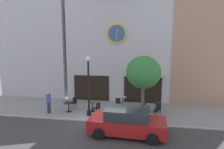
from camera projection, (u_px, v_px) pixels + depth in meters
The scene contains 17 objects.
ground_plane at pixel (105, 126), 12.34m from camera, with size 29.45×10.99×0.13m.
clock_building at pixel (118, 31), 17.81m from camera, with size 9.31×3.50×12.19m.
neighbor_building_left at pixel (39, 38), 19.86m from camera, with size 6.67×3.52×11.57m.
neighbor_building_right at pixel (208, 26), 17.12m from camera, with size 6.63×3.55×13.44m.
street_lamp at pixel (89, 86), 13.80m from camera, with size 0.36×0.36×4.29m.
street_tree at pixel (143, 73), 12.63m from camera, with size 2.26×2.03×4.39m.
cafe_table_near_curb at pixel (69, 105), 14.82m from camera, with size 0.77×0.77×0.73m.
cafe_table_rightmost at pixel (93, 104), 14.96m from camera, with size 0.78×0.78×0.76m.
cafe_table_near_door at pixel (122, 100), 16.26m from camera, with size 0.70×0.70×0.77m.
cafe_table_center_right at pixel (156, 105), 14.87m from camera, with size 0.73×0.73×0.77m.
cafe_chair_by_entrance at pixel (158, 108), 14.04m from camera, with size 0.50×0.50×0.90m.
cafe_chair_left_end at pixel (146, 106), 14.69m from camera, with size 0.52×0.52×0.90m.
cafe_chair_facing_wall at pixel (74, 102), 15.61m from camera, with size 0.48×0.48×0.90m.
cafe_chair_near_tree at pixel (118, 102), 15.58m from camera, with size 0.44×0.44×0.90m.
cafe_chair_outer at pixel (97, 107), 14.30m from camera, with size 0.56×0.56×0.90m.
pedestrian_blue at pixel (49, 102), 14.47m from camera, with size 0.44×0.44×1.67m.
parked_car_red at pixel (127, 122), 11.01m from camera, with size 4.38×2.19×1.55m.
Camera 1 is at (2.37, -11.94, 5.11)m, focal length 31.17 mm.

